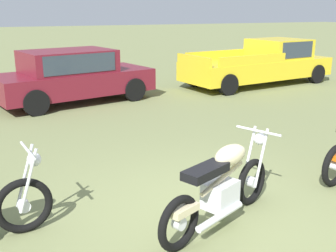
{
  "coord_description": "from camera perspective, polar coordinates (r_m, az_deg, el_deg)",
  "views": [
    {
      "loc": [
        -2.33,
        -4.09,
        2.48
      ],
      "look_at": [
        0.43,
        2.14,
        0.54
      ],
      "focal_mm": 43.91,
      "sensor_mm": 36.0,
      "label": 1
    }
  ],
  "objects": [
    {
      "name": "ground_plane",
      "position": [
        5.32,
        5.24,
        -11.97
      ],
      "size": [
        120.0,
        120.0,
        0.0
      ],
      "primitive_type": "plane",
      "color": "olive"
    },
    {
      "name": "motorcycle_cream",
      "position": [
        4.9,
        7.38,
        -8.31
      ],
      "size": [
        1.93,
        1.1,
        1.02
      ],
      "rotation": [
        0.0,
        0.0,
        0.42
      ],
      "color": "black",
      "rests_on": "ground"
    },
    {
      "name": "car_burgundy",
      "position": [
        11.5,
        -13.24,
        7.1
      ],
      "size": [
        4.47,
        2.66,
        1.43
      ],
      "rotation": [
        0.0,
        0.0,
        0.22
      ],
      "color": "maroon",
      "rests_on": "ground"
    },
    {
      "name": "pickup_truck_yellow",
      "position": [
        14.45,
        13.17,
        8.66
      ],
      "size": [
        5.53,
        2.52,
        1.49
      ],
      "rotation": [
        0.0,
        0.0,
        0.14
      ],
      "color": "gold",
      "rests_on": "ground"
    }
  ]
}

